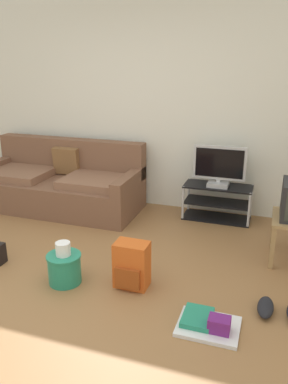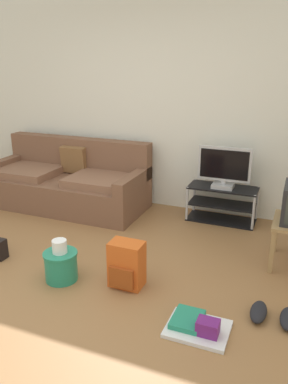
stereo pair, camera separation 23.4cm
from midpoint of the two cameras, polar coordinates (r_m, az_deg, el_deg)
name	(u,v)px [view 1 (the left image)]	position (r m, az deg, el deg)	size (l,w,h in m)	color
ground_plane	(54,298)	(3.52, -14.92, -14.78)	(9.00, 9.80, 0.02)	olive
wall_back	(146,104)	(5.17, -1.04, 12.77)	(9.00, 0.10, 2.70)	silver
couch	(61,184)	(5.34, -13.23, 1.09)	(2.13, 0.92, 0.87)	brown
tv_stand	(217,202)	(4.90, 9.31, -1.50)	(0.82, 0.36, 0.43)	black
flat_tv	(219,167)	(4.74, 9.56, 3.65)	(0.63, 0.22, 0.50)	#B2B2B7
backpack	(132,265)	(3.46, -3.78, -10.64)	(0.29, 0.27, 0.41)	#CC561E
cleaning_bucket	(64,266)	(3.62, -13.43, -10.52)	(0.31, 0.31, 0.39)	#238466
sneakers_pair	(280,310)	(3.32, 17.32, -16.18)	(0.35, 0.29, 0.09)	black
floor_tray	(208,324)	(3.08, 7.05, -18.60)	(0.46, 0.36, 0.14)	silver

